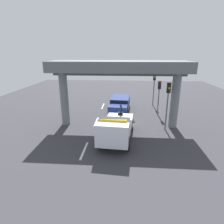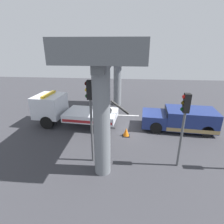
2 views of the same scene
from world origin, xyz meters
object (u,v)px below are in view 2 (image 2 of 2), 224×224
traffic_light_mid (90,105)px  traffic_cone_orange (126,132)px  tow_truck_white (67,110)px  traffic_light_far (184,115)px  towed_van_green (182,119)px

traffic_light_mid → traffic_cone_orange: traffic_light_mid is taller
tow_truck_white → traffic_cone_orange: (-4.63, 1.54, -0.92)m
tow_truck_white → traffic_cone_orange: bearing=161.6°
tow_truck_white → traffic_light_far: 8.81m
tow_truck_white → traffic_light_mid: 5.73m
towed_van_green → traffic_light_mid: 7.72m
traffic_light_mid → traffic_light_far: bearing=180.0°
traffic_light_far → traffic_light_mid: bearing=0.0°
tow_truck_white → towed_van_green: 8.69m
towed_van_green → traffic_light_far: traffic_light_far is taller
tow_truck_white → towed_van_green: size_ratio=1.37×
towed_van_green → traffic_light_mid: bearing=37.5°
tow_truck_white → traffic_light_far: bearing=148.4°
traffic_light_mid → traffic_cone_orange: 4.55m
towed_van_green → tow_truck_white: bearing=-0.4°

